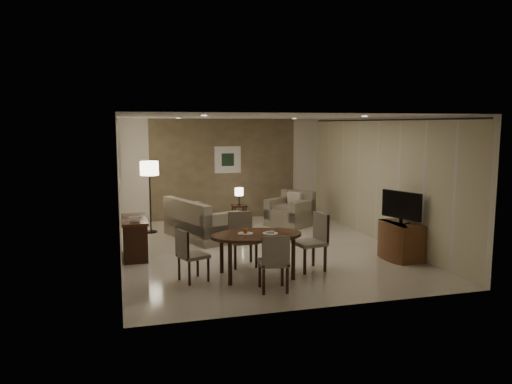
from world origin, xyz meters
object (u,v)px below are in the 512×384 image
object	(u,v)px
dining_table	(257,255)
sofa	(201,219)
chair_near	(273,262)
chair_right	(309,242)
armchair	(290,209)
side_table	(239,214)
tv_cabinet	(401,241)
console_desk	(135,238)
floor_lamp	(150,197)
chair_left	(193,255)
chair_far	(243,240)

from	to	relation	value
dining_table	sofa	xyz separation A→B (m)	(-0.44, 3.10, 0.08)
chair_near	chair_right	xyz separation A→B (m)	(0.93, 0.86, 0.05)
dining_table	armchair	size ratio (longest dim) A/B	1.60
dining_table	armchair	distance (m)	4.32
side_table	sofa	bearing A→B (deg)	-129.75
tv_cabinet	armchair	bearing A→B (deg)	106.12
tv_cabinet	chair_near	xyz separation A→B (m)	(-2.90, -1.11, 0.10)
chair_right	chair_near	bearing A→B (deg)	-55.56
console_desk	floor_lamp	bearing A→B (deg)	78.53
sofa	side_table	size ratio (longest dim) A/B	4.02
tv_cabinet	chair_left	xyz separation A→B (m)	(-4.01, -0.31, 0.08)
dining_table	side_table	distance (m)	4.65
console_desk	chair_far	distance (m)	2.21
console_desk	chair_right	world-z (taller)	chair_right
armchair	floor_lamp	bearing A→B (deg)	-126.77
console_desk	sofa	xyz separation A→B (m)	(1.50, 1.25, 0.07)
tv_cabinet	armchair	distance (m)	3.66
chair_far	dining_table	bearing A→B (deg)	-83.90
tv_cabinet	sofa	xyz separation A→B (m)	(-3.39, 2.75, 0.09)
chair_far	chair_left	size ratio (longest dim) A/B	1.11
floor_lamp	chair_near	bearing A→B (deg)	-71.82
chair_near	chair_far	world-z (taller)	chair_far
console_desk	armchair	world-z (taller)	armchair
chair_right	side_table	distance (m)	4.49
side_table	chair_right	bearing A→B (deg)	-87.52
console_desk	armchair	xyz separation A→B (m)	(3.87, 2.02, 0.06)
side_table	floor_lamp	size ratio (longest dim) A/B	0.28
chair_right	armchair	xyz separation A→B (m)	(0.95, 3.76, -0.07)
side_table	dining_table	bearing A→B (deg)	-99.78
armchair	console_desk	bearing A→B (deg)	-97.25
dining_table	floor_lamp	bearing A→B (deg)	110.74
chair_left	sofa	world-z (taller)	sofa
armchair	side_table	xyz separation A→B (m)	(-1.14, 0.72, -0.20)
armchair	floor_lamp	world-z (taller)	floor_lamp
sofa	floor_lamp	bearing A→B (deg)	29.24
chair_far	armchair	size ratio (longest dim) A/B	0.99
chair_right	chair_left	bearing A→B (deg)	-96.74
chair_far	sofa	world-z (taller)	chair_far
console_desk	side_table	world-z (taller)	console_desk
tv_cabinet	side_table	distance (m)	4.75
chair_far	floor_lamp	distance (m)	3.63
tv_cabinet	sofa	size ratio (longest dim) A/B	0.48
console_desk	chair_left	world-z (taller)	chair_left
floor_lamp	chair_far	bearing A→B (deg)	-66.52
chair_near	side_table	size ratio (longest dim) A/B	1.94
sofa	console_desk	bearing A→B (deg)	108.92
chair_near	dining_table	bearing A→B (deg)	-79.56
sofa	chair_left	bearing A→B (deg)	147.57
chair_near	floor_lamp	size ratio (longest dim) A/B	0.53
chair_far	floor_lamp	size ratio (longest dim) A/B	0.57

